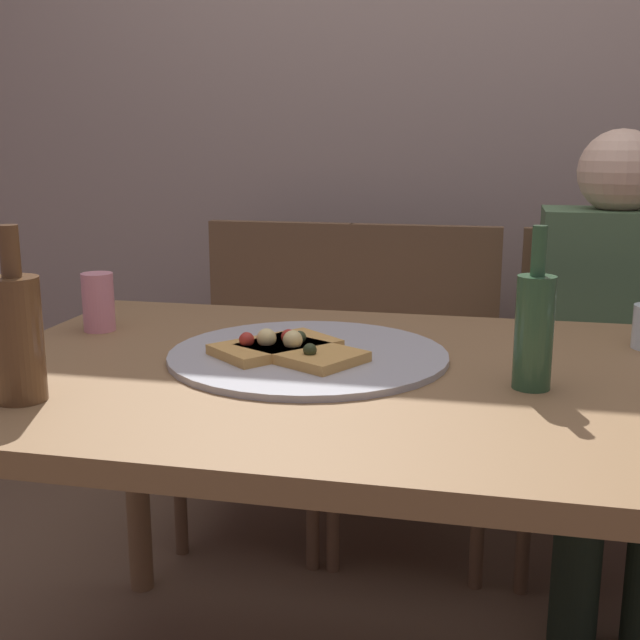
{
  "coord_description": "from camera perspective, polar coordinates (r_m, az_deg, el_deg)",
  "views": [
    {
      "loc": [
        0.19,
        -1.33,
        1.15
      ],
      "look_at": [
        -0.14,
        0.15,
        0.8
      ],
      "focal_mm": 44.93,
      "sensor_mm": 36.0,
      "label": 1
    }
  ],
  "objects": [
    {
      "name": "pizza_slice_last",
      "position": [
        1.43,
        -1.43,
        -2.22
      ],
      "size": [
        0.26,
        0.22,
        0.05
      ],
      "color": "tan",
      "rests_on": "pizza_tray"
    },
    {
      "name": "chair_right",
      "position": [
        2.31,
        19.35,
        -3.81
      ],
      "size": [
        0.44,
        0.44,
        0.9
      ],
      "rotation": [
        0.0,
        0.0,
        3.14
      ],
      "color": "brown",
      "rests_on": "ground_plane"
    },
    {
      "name": "chair_middle",
      "position": [
        2.3,
        6.99,
        -3.23
      ],
      "size": [
        0.44,
        0.44,
        0.9
      ],
      "rotation": [
        0.0,
        0.0,
        3.14
      ],
      "color": "brown",
      "rests_on": "ground_plane"
    },
    {
      "name": "guest_in_sweater",
      "position": [
        2.13,
        20.06,
        -1.65
      ],
      "size": [
        0.36,
        0.56,
        1.17
      ],
      "rotation": [
        0.0,
        0.0,
        3.14
      ],
      "color": "#4C6B47",
      "rests_on": "ground_plane"
    },
    {
      "name": "dining_table",
      "position": [
        1.43,
        4.04,
        -6.64
      ],
      "size": [
        1.46,
        0.94,
        0.75
      ],
      "color": "olive",
      "rests_on": "ground_plane"
    },
    {
      "name": "soda_can",
      "position": [
        1.73,
        -15.51,
        1.24
      ],
      "size": [
        0.07,
        0.07,
        0.12
      ],
      "primitive_type": "cylinder",
      "color": "pink",
      "rests_on": "dining_table"
    },
    {
      "name": "beer_bottle",
      "position": [
        1.32,
        15.01,
        -0.56
      ],
      "size": [
        0.06,
        0.06,
        0.26
      ],
      "color": "#2D5133",
      "rests_on": "dining_table"
    },
    {
      "name": "wine_bottle",
      "position": [
        1.3,
        -20.78,
        -1.0
      ],
      "size": [
        0.08,
        0.08,
        0.27
      ],
      "color": "brown",
      "rests_on": "dining_table"
    },
    {
      "name": "chair_left",
      "position": [
        2.38,
        -3.53,
        -2.62
      ],
      "size": [
        0.44,
        0.44,
        0.9
      ],
      "rotation": [
        0.0,
        0.0,
        3.14
      ],
      "color": "brown",
      "rests_on": "ground_plane"
    },
    {
      "name": "pizza_tray",
      "position": [
        1.47,
        -0.85,
        -2.52
      ],
      "size": [
        0.51,
        0.51,
        0.01
      ],
      "primitive_type": "cylinder",
      "color": "#ADADB2",
      "rests_on": "dining_table"
    },
    {
      "name": "back_wall",
      "position": [
        2.7,
        8.73,
        15.97
      ],
      "size": [
        6.0,
        0.1,
        2.6
      ],
      "primitive_type": "cube",
      "color": "gray",
      "rests_on": "ground_plane"
    },
    {
      "name": "pizza_slice_extra",
      "position": [
        1.47,
        -3.25,
        -1.85
      ],
      "size": [
        0.24,
        0.25,
        0.05
      ],
      "color": "tan",
      "rests_on": "pizza_tray"
    }
  ]
}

